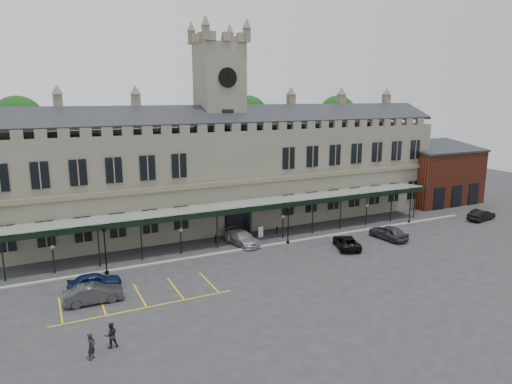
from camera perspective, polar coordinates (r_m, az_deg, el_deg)
name	(u,v)px	position (r m, az deg, el deg)	size (l,w,h in m)	color
ground	(283,264)	(44.75, 3.43, -8.99)	(140.00, 140.00, 0.00)	#262629
station_building	(221,173)	(56.96, -4.39, 2.32)	(60.00, 10.36, 17.30)	#5C594D
clock_tower	(220,120)	(56.31, -4.54, 9.01)	(5.60, 5.60, 24.80)	#5C594D
canopy	(250,221)	(50.29, -0.74, -3.70)	(50.00, 4.10, 4.30)	#8C9E93
brick_annex	(436,175)	(74.58, 21.62, 2.01)	(12.40, 8.36, 9.23)	#5F2416
kerb	(258,247)	(49.30, 0.26, -6.88)	(60.00, 0.40, 0.12)	gray
parking_markings	(141,298)	(38.88, -14.15, -12.71)	(16.00, 6.00, 0.01)	gold
tree_behind_left	(19,123)	(61.38, -27.53, 7.68)	(6.00, 6.00, 16.00)	#332314
tree_behind_mid	(248,117)	(67.76, -1.01, 9.30)	(6.00, 6.00, 16.00)	#332314
tree_behind_right	(337,115)	(75.94, 10.14, 9.41)	(6.00, 6.00, 16.00)	#332314
lamp_post_left	(105,245)	(43.53, -18.37, -6.27)	(0.45, 0.45, 4.76)	black
lamp_post_mid	(288,221)	(50.00, 4.04, -3.66)	(0.41, 0.41, 4.28)	black
lamp_post_right	(410,204)	(60.99, 18.71, -1.46)	(0.40, 0.40, 4.19)	black
traffic_cone	(384,234)	(54.86, 15.72, -5.03)	(0.47, 0.47, 0.75)	#DB4506
sign_board	(261,232)	(52.66, 0.60, -5.01)	(0.71, 0.24, 1.23)	black
bollard_left	(216,239)	(50.91, -5.07, -5.84)	(0.16, 0.16, 0.91)	black
bollard_right	(277,230)	(53.96, 2.63, -4.77)	(0.16, 0.16, 0.91)	black
car_left_a	(95,281)	(41.20, -19.53, -10.49)	(1.74, 4.33, 1.48)	#0E1B3E
car_left_b	(94,294)	(38.86, -19.61, -11.88)	(1.57, 4.50, 1.48)	#303236
car_taxi	(242,238)	(50.13, -1.80, -5.73)	(2.10, 5.16, 1.50)	#989A9F
car_van	(347,242)	(49.92, 11.26, -6.16)	(2.16, 4.68, 1.30)	black
car_right_a	(388,232)	(53.97, 16.21, -4.85)	(1.91, 4.75, 1.62)	#303236
car_right_b	(481,215)	(66.38, 26.34, -2.59)	(1.53, 4.38, 1.44)	black
person_a	(91,346)	(31.35, -19.88, -17.67)	(0.63, 0.42, 1.73)	black
person_b	(111,335)	(32.21, -17.67, -16.68)	(0.83, 0.65, 1.72)	black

